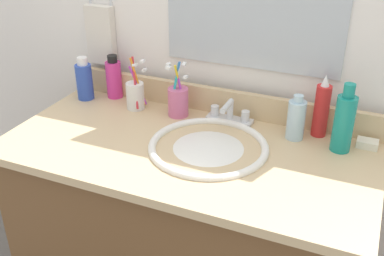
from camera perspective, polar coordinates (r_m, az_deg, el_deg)
The scene contains 16 objects.
vanity_cabinet at distance 1.66m, azimuth -0.65°, elevation -13.78°, with size 1.11×0.52×0.71m, color brown.
countertop at distance 1.44m, azimuth -0.73°, elevation -2.81°, with size 1.16×0.57×0.03m, color #D1B284.
backsplash at distance 1.64m, azimuth 3.11°, elevation 3.43°, with size 1.16×0.02×0.09m, color #D1B284.
back_wall at distance 1.75m, azimuth 3.71°, elevation 0.33°, with size 2.26×0.04×1.30m, color white.
towel_ring at distance 1.79m, azimuth -11.18°, elevation 15.02°, with size 0.10×0.10×0.01m, color silver.
hand_towel at distance 1.81m, azimuth -11.15°, elevation 11.18°, with size 0.11×0.04×0.22m, color silver.
sink_basin at distance 1.45m, azimuth 2.01°, elevation -3.50°, with size 0.37×0.37×0.11m.
faucet at distance 1.58m, azimuth 4.62°, elevation 1.67°, with size 0.16×0.10×0.08m.
bottle_mouthwash_teal at distance 1.45m, azimuth 18.20°, elevation 0.71°, with size 0.06×0.06×0.22m.
bottle_shampoo_blue at distance 1.78m, azimuth -13.12°, elevation 5.74°, with size 0.06×0.06×0.16m.
bottle_soap_pink at distance 1.77m, azimuth -9.60°, elevation 6.06°, with size 0.06×0.06×0.17m.
bottle_gel_clear at distance 1.49m, azimuth 12.69°, elevation 1.07°, with size 0.06×0.06×0.15m.
bottle_spray_red at distance 1.52m, azimuth 15.66°, elevation 2.25°, with size 0.05×0.05×0.21m.
cup_pink at distance 1.61m, azimuth -1.74°, elevation 3.45°, with size 0.07×0.09×0.20m.
cup_white_ceramic at distance 1.67m, azimuth -6.97°, elevation 4.11°, with size 0.07×0.07×0.19m.
soap_bar at distance 1.53m, azimuth 20.78°, elevation -1.81°, with size 0.06×0.04×0.02m, color white.
Camera 1 is at (0.51, -1.13, 1.45)m, focal length 43.32 mm.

